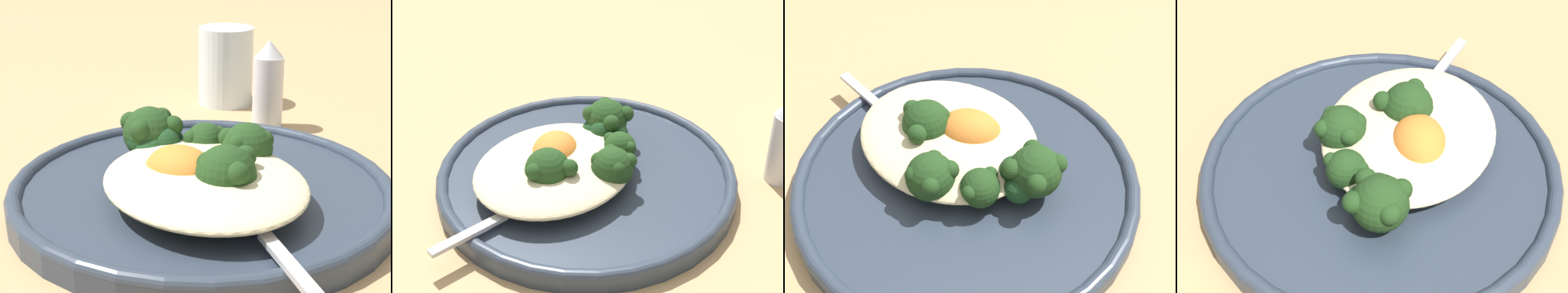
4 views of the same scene
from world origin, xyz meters
TOP-DOWN VIEW (x-y plane):
  - ground_plane at (0.00, 0.00)m, footprint 4.00×4.00m
  - plate at (0.01, -0.01)m, footprint 0.29×0.29m
  - quinoa_mound at (-0.02, 0.01)m, footprint 0.16×0.14m
  - broccoli_stalk_0 at (-0.03, -0.00)m, footprint 0.10×0.06m
  - broccoli_stalk_1 at (0.01, -0.03)m, footprint 0.04×0.11m
  - broccoli_stalk_2 at (0.03, -0.01)m, footprint 0.06×0.08m
  - broccoli_stalk_3 at (0.06, 0.02)m, footprint 0.10×0.04m
  - sweet_potato_chunk_0 at (-0.01, 0.02)m, footprint 0.07×0.06m
  - sweet_potato_chunk_1 at (-0.01, 0.02)m, footprint 0.07×0.06m
  - kale_tuft at (0.06, 0.01)m, footprint 0.04×0.04m
  - spoon at (-0.08, -0.00)m, footprint 0.12×0.04m

SIDE VIEW (x-z plane):
  - ground_plane at x=0.00m, z-range 0.00..0.00m
  - plate at x=0.01m, z-range 0.00..0.02m
  - spoon at x=-0.08m, z-range 0.02..0.03m
  - quinoa_mound at x=-0.02m, z-range 0.02..0.05m
  - broccoli_stalk_2 at x=0.03m, z-range 0.02..0.05m
  - kale_tuft at x=0.06m, z-range 0.02..0.05m
  - sweet_potato_chunk_0 at x=-0.01m, z-range 0.02..0.05m
  - sweet_potato_chunk_1 at x=-0.01m, z-range 0.02..0.06m
  - broccoli_stalk_1 at x=0.01m, z-range 0.02..0.06m
  - broccoli_stalk_3 at x=0.06m, z-range 0.02..0.06m
  - broccoli_stalk_0 at x=-0.03m, z-range 0.02..0.06m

